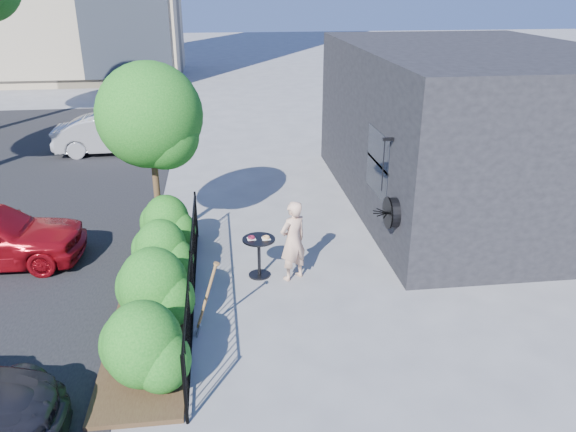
{
  "coord_description": "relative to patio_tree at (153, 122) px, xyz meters",
  "views": [
    {
      "loc": [
        -0.9,
        -8.96,
        5.44
      ],
      "look_at": [
        0.37,
        1.1,
        1.2
      ],
      "focal_mm": 35.0,
      "sensor_mm": 36.0,
      "label": 1
    }
  ],
  "objects": [
    {
      "name": "shovel",
      "position": [
        0.98,
        -3.71,
        -2.17
      ],
      "size": [
        0.46,
        0.18,
        1.36
      ],
      "color": "brown",
      "rests_on": "ground"
    },
    {
      "name": "patio_tree",
      "position": [
        0.0,
        0.0,
        0.0
      ],
      "size": [
        2.2,
        2.2,
        3.94
      ],
      "color": "#3F2B19",
      "rests_on": "ground"
    },
    {
      "name": "car_silver",
      "position": [
        -2.19,
        7.57,
        -2.11
      ],
      "size": [
        4.0,
        1.51,
        1.3
      ],
      "primitive_type": "imported",
      "rotation": [
        0.0,
        0.0,
        1.61
      ],
      "color": "#A4A4A9",
      "rests_on": "ground"
    },
    {
      "name": "woman",
      "position": [
        2.66,
        -1.99,
        -1.95
      ],
      "size": [
        0.71,
        0.64,
        1.63
      ],
      "primitive_type": "imported",
      "rotation": [
        0.0,
        0.0,
        3.68
      ],
      "color": "#DFAE90",
      "rests_on": "ground"
    },
    {
      "name": "planting_bed",
      "position": [
        0.04,
        -2.76,
        -2.72
      ],
      "size": [
        1.3,
        6.0,
        0.08
      ],
      "primitive_type": "cube",
      "color": "#382616",
      "rests_on": "ground"
    },
    {
      "name": "fence",
      "position": [
        0.74,
        -2.76,
        -2.2
      ],
      "size": [
        0.05,
        6.05,
        1.1
      ],
      "color": "black",
      "rests_on": "ground"
    },
    {
      "name": "shrubs",
      "position": [
        0.14,
        -2.66,
        -2.06
      ],
      "size": [
        1.1,
        5.6,
        1.24
      ],
      "color": "#145A15",
      "rests_on": "ground"
    },
    {
      "name": "cafe_table",
      "position": [
        2.01,
        -1.8,
        -2.2
      ],
      "size": [
        0.65,
        0.65,
        0.87
      ],
      "rotation": [
        0.0,
        0.0,
        0.09
      ],
      "color": "black",
      "rests_on": "ground"
    },
    {
      "name": "ground",
      "position": [
        2.24,
        -2.76,
        -2.76
      ],
      "size": [
        120.0,
        120.0,
        0.0
      ],
      "primitive_type": "plane",
      "color": "gray",
      "rests_on": "ground"
    },
    {
      "name": "shop_building",
      "position": [
        7.73,
        1.74,
        -0.76
      ],
      "size": [
        6.22,
        9.0,
        4.0
      ],
      "color": "black",
      "rests_on": "ground"
    }
  ]
}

